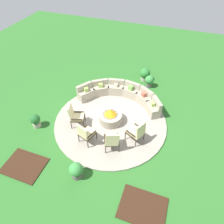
{
  "coord_description": "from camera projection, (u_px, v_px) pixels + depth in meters",
  "views": [
    {
      "loc": [
        2.2,
        -5.92,
        6.67
      ],
      "look_at": [
        0.0,
        0.2,
        0.45
      ],
      "focal_mm": 32.54,
      "sensor_mm": 36.0,
      "label": 1
    }
  ],
  "objects": [
    {
      "name": "ground_plane",
      "position": [
        111.0,
        122.0,
        9.18
      ],
      "size": [
        24.0,
        24.0,
        0.0
      ],
      "primitive_type": "plane",
      "color": "#2D6B28"
    },
    {
      "name": "patio_circle",
      "position": [
        111.0,
        122.0,
        9.15
      ],
      "size": [
        5.0,
        5.0,
        0.06
      ],
      "primitive_type": "cylinder",
      "color": "#9E9384",
      "rests_on": "ground_plane"
    },
    {
      "name": "mulch_bed_left",
      "position": [
        24.0,
        165.0,
        7.54
      ],
      "size": [
        1.48,
        1.14,
        0.04
      ],
      "primitive_type": "cube",
      "color": "#382114",
      "rests_on": "ground_plane"
    },
    {
      "name": "mulch_bed_right",
      "position": [
        143.0,
        207.0,
        6.44
      ],
      "size": [
        1.48,
        1.14,
        0.04
      ],
      "primitive_type": "cube",
      "color": "#382114",
      "rests_on": "ground_plane"
    },
    {
      "name": "fire_pit",
      "position": [
        110.0,
        117.0,
        8.94
      ],
      "size": [
        1.02,
        1.02,
        0.71
      ],
      "color": "#9E937F",
      "rests_on": "patio_circle"
    },
    {
      "name": "curved_stone_bench",
      "position": [
        121.0,
        94.0,
        10.01
      ],
      "size": [
        4.18,
        1.64,
        0.78
      ],
      "color": "#9E937F",
      "rests_on": "patio_circle"
    },
    {
      "name": "lounge_chair_front_left",
      "position": [
        75.0,
        115.0,
        8.6
      ],
      "size": [
        0.74,
        0.69,
        1.13
      ],
      "rotation": [
        0.0,
        0.0,
        5.05
      ],
      "color": "#2D2319",
      "rests_on": "patio_circle"
    },
    {
      "name": "lounge_chair_front_right",
      "position": [
        86.0,
        133.0,
        7.92
      ],
      "size": [
        0.68,
        0.72,
        1.06
      ],
      "rotation": [
        0.0,
        0.0,
        5.98
      ],
      "color": "#2D2319",
      "rests_on": "patio_circle"
    },
    {
      "name": "lounge_chair_back_left",
      "position": [
        112.0,
        140.0,
        7.68
      ],
      "size": [
        0.74,
        0.75,
        1.03
      ],
      "rotation": [
        0.0,
        0.0,
        6.73
      ],
      "color": "#2D2319",
      "rests_on": "patio_circle"
    },
    {
      "name": "lounge_chair_back_right",
      "position": [
        137.0,
        132.0,
        7.98
      ],
      "size": [
        0.79,
        0.77,
        1.02
      ],
      "rotation": [
        0.0,
        0.0,
        7.42
      ],
      "color": "#2D2319",
      "rests_on": "patio_circle"
    },
    {
      "name": "potted_plant_0",
      "position": [
        149.0,
        81.0,
        10.86
      ],
      "size": [
        0.47,
        0.47,
        0.67
      ],
      "color": "#605B56",
      "rests_on": "ground_plane"
    },
    {
      "name": "potted_plant_1",
      "position": [
        145.0,
        74.0,
        11.3
      ],
      "size": [
        0.57,
        0.57,
        0.73
      ],
      "color": "#A89E8E",
      "rests_on": "ground_plane"
    },
    {
      "name": "potted_plant_2",
      "position": [
        76.0,
        170.0,
        7.01
      ],
      "size": [
        0.49,
        0.49,
        0.68
      ],
      "color": "#605B56",
      "rests_on": "ground_plane"
    },
    {
      "name": "potted_plant_3",
      "position": [
        36.0,
        121.0,
        8.76
      ],
      "size": [
        0.43,
        0.43,
        0.65
      ],
      "color": "#A89E8E",
      "rests_on": "ground_plane"
    }
  ]
}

